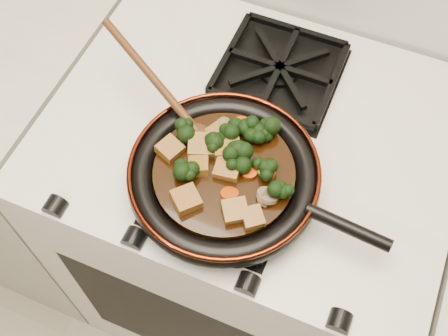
% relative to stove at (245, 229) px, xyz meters
% --- Properties ---
extents(stove, '(0.76, 0.60, 0.90)m').
position_rel_stove_xyz_m(stove, '(0.00, 0.00, 0.00)').
color(stove, silver).
rests_on(stove, ground).
extents(burner_grate_front, '(0.23, 0.23, 0.03)m').
position_rel_stove_xyz_m(burner_grate_front, '(0.00, -0.14, 0.46)').
color(burner_grate_front, black).
rests_on(burner_grate_front, stove).
extents(burner_grate_back, '(0.23, 0.23, 0.03)m').
position_rel_stove_xyz_m(burner_grate_back, '(0.00, 0.14, 0.46)').
color(burner_grate_back, black).
rests_on(burner_grate_back, stove).
extents(skillet, '(0.45, 0.32, 0.05)m').
position_rel_stove_xyz_m(skillet, '(0.00, -0.13, 0.49)').
color(skillet, black).
rests_on(skillet, burner_grate_front).
extents(braising_sauce, '(0.24, 0.24, 0.02)m').
position_rel_stove_xyz_m(braising_sauce, '(-0.00, -0.13, 0.50)').
color(braising_sauce, black).
rests_on(braising_sauce, skillet).
extents(tofu_cube_0, '(0.05, 0.05, 0.03)m').
position_rel_stove_xyz_m(tofu_cube_0, '(-0.03, -0.07, 0.52)').
color(tofu_cube_0, brown).
rests_on(tofu_cube_0, braising_sauce).
extents(tofu_cube_1, '(0.05, 0.05, 0.02)m').
position_rel_stove_xyz_m(tofu_cube_1, '(-0.10, -0.13, 0.52)').
color(tofu_cube_1, brown).
rests_on(tofu_cube_1, braising_sauce).
extents(tofu_cube_2, '(0.05, 0.05, 0.03)m').
position_rel_stove_xyz_m(tofu_cube_2, '(-0.04, -0.14, 0.52)').
color(tofu_cube_2, brown).
rests_on(tofu_cube_2, braising_sauce).
extents(tofu_cube_3, '(0.06, 0.06, 0.03)m').
position_rel_stove_xyz_m(tofu_cube_3, '(-0.05, -0.11, 0.52)').
color(tofu_cube_3, brown).
rests_on(tofu_cube_3, braising_sauce).
extents(tofu_cube_4, '(0.05, 0.05, 0.02)m').
position_rel_stove_xyz_m(tofu_cube_4, '(0.07, -0.20, 0.52)').
color(tofu_cube_4, brown).
rests_on(tofu_cube_4, braising_sauce).
extents(tofu_cube_5, '(0.05, 0.05, 0.02)m').
position_rel_stove_xyz_m(tofu_cube_5, '(-0.02, -0.08, 0.52)').
color(tofu_cube_5, brown).
rests_on(tofu_cube_5, braising_sauce).
extents(tofu_cube_6, '(0.05, 0.04, 0.03)m').
position_rel_stove_xyz_m(tofu_cube_6, '(0.00, -0.13, 0.52)').
color(tofu_cube_6, brown).
rests_on(tofu_cube_6, braising_sauce).
extents(tofu_cube_7, '(0.06, 0.06, 0.03)m').
position_rel_stove_xyz_m(tofu_cube_7, '(-0.01, -0.10, 0.52)').
color(tofu_cube_7, brown).
rests_on(tofu_cube_7, braising_sauce).
extents(tofu_cube_8, '(0.06, 0.06, 0.03)m').
position_rel_stove_xyz_m(tofu_cube_8, '(-0.03, -0.21, 0.52)').
color(tofu_cube_8, brown).
rests_on(tofu_cube_8, braising_sauce).
extents(tofu_cube_9, '(0.05, 0.05, 0.02)m').
position_rel_stove_xyz_m(tofu_cube_9, '(0.04, -0.20, 0.52)').
color(tofu_cube_9, brown).
rests_on(tofu_cube_9, braising_sauce).
extents(broccoli_floret_0, '(0.06, 0.06, 0.06)m').
position_rel_stove_xyz_m(broccoli_floret_0, '(0.01, -0.05, 0.52)').
color(broccoli_floret_0, black).
rests_on(broccoli_floret_0, braising_sauce).
extents(broccoli_floret_1, '(0.06, 0.07, 0.06)m').
position_rel_stove_xyz_m(broccoli_floret_1, '(0.10, -0.14, 0.52)').
color(broccoli_floret_1, black).
rests_on(broccoli_floret_1, braising_sauce).
extents(broccoli_floret_2, '(0.09, 0.09, 0.07)m').
position_rel_stove_xyz_m(broccoli_floret_2, '(-0.05, -0.16, 0.52)').
color(broccoli_floret_2, black).
rests_on(broccoli_floret_2, braising_sauce).
extents(broccoli_floret_3, '(0.07, 0.08, 0.07)m').
position_rel_stove_xyz_m(broccoli_floret_3, '(0.06, -0.12, 0.52)').
color(broccoli_floret_3, black).
rests_on(broccoli_floret_3, braising_sauce).
extents(broccoli_floret_4, '(0.08, 0.08, 0.07)m').
position_rel_stove_xyz_m(broccoli_floret_4, '(-0.02, -0.06, 0.52)').
color(broccoli_floret_4, black).
rests_on(broccoli_floret_4, braising_sauce).
extents(broccoli_floret_5, '(0.08, 0.08, 0.06)m').
position_rel_stove_xyz_m(broccoli_floret_5, '(-0.08, -0.09, 0.52)').
color(broccoli_floret_5, black).
rests_on(broccoli_floret_5, braising_sauce).
extents(broccoli_floret_6, '(0.08, 0.07, 0.07)m').
position_rel_stove_xyz_m(broccoli_floret_6, '(0.01, -0.12, 0.52)').
color(broccoli_floret_6, black).
rests_on(broccoli_floret_6, braising_sauce).
extents(broccoli_floret_7, '(0.08, 0.08, 0.06)m').
position_rel_stove_xyz_m(broccoli_floret_7, '(0.03, -0.05, 0.52)').
color(broccoli_floret_7, black).
rests_on(broccoli_floret_7, braising_sauce).
extents(broccoli_floret_8, '(0.09, 0.09, 0.07)m').
position_rel_stove_xyz_m(broccoli_floret_8, '(0.01, -0.11, 0.52)').
color(broccoli_floret_8, black).
rests_on(broccoli_floret_8, braising_sauce).
extents(broccoli_floret_9, '(0.08, 0.08, 0.07)m').
position_rel_stove_xyz_m(broccoli_floret_9, '(-0.03, -0.10, 0.52)').
color(broccoli_floret_9, black).
rests_on(broccoli_floret_9, braising_sauce).
extents(carrot_coin_0, '(0.03, 0.03, 0.02)m').
position_rel_stove_xyz_m(carrot_coin_0, '(-0.01, -0.04, 0.51)').
color(carrot_coin_0, '#B53605').
rests_on(carrot_coin_0, braising_sauce).
extents(carrot_coin_1, '(0.03, 0.03, 0.02)m').
position_rel_stove_xyz_m(carrot_coin_1, '(0.02, -0.17, 0.51)').
color(carrot_coin_1, '#B53605').
rests_on(carrot_coin_1, braising_sauce).
extents(carrot_coin_2, '(0.03, 0.03, 0.02)m').
position_rel_stove_xyz_m(carrot_coin_2, '(0.06, -0.11, 0.51)').
color(carrot_coin_2, '#B53605').
rests_on(carrot_coin_2, braising_sauce).
extents(carrot_coin_3, '(0.03, 0.03, 0.01)m').
position_rel_stove_xyz_m(carrot_coin_3, '(0.04, -0.12, 0.51)').
color(carrot_coin_3, '#B53605').
rests_on(carrot_coin_3, braising_sauce).
extents(mushroom_slice_0, '(0.04, 0.04, 0.03)m').
position_rel_stove_xyz_m(mushroom_slice_0, '(-0.03, -0.06, 0.52)').
color(mushroom_slice_0, '#7D6548').
rests_on(mushroom_slice_0, braising_sauce).
extents(mushroom_slice_1, '(0.03, 0.04, 0.03)m').
position_rel_stove_xyz_m(mushroom_slice_1, '(0.08, -0.16, 0.52)').
color(mushroom_slice_1, '#7D6548').
rests_on(mushroom_slice_1, braising_sauce).
extents(mushroom_slice_2, '(0.04, 0.04, 0.03)m').
position_rel_stove_xyz_m(mushroom_slice_2, '(-0.07, -0.09, 0.52)').
color(mushroom_slice_2, '#7D6548').
rests_on(mushroom_slice_2, braising_sauce).
extents(mushroom_slice_3, '(0.04, 0.04, 0.02)m').
position_rel_stove_xyz_m(mushroom_slice_3, '(0.08, -0.15, 0.52)').
color(mushroom_slice_3, '#7D6548').
rests_on(mushroom_slice_3, braising_sauce).
extents(wooden_spoon, '(0.16, 0.10, 0.27)m').
position_rel_stove_xyz_m(wooden_spoon, '(-0.13, -0.05, 0.54)').
color(wooden_spoon, '#47240F').
rests_on(wooden_spoon, braising_sauce).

